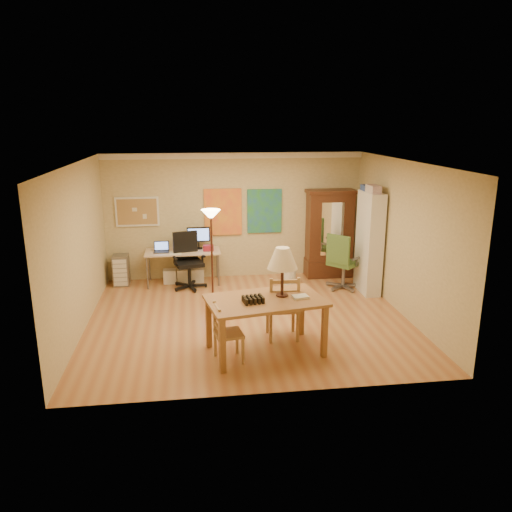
{
  "coord_description": "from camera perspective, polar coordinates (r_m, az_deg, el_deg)",
  "views": [
    {
      "loc": [
        -0.93,
        -8.09,
        3.36
      ],
      "look_at": [
        0.18,
        0.3,
        1.05
      ],
      "focal_mm": 35.0,
      "sensor_mm": 36.0,
      "label": 1
    }
  ],
  "objects": [
    {
      "name": "dining_table",
      "position": [
        7.29,
        1.81,
        -3.63
      ],
      "size": [
        1.83,
        1.3,
        1.58
      ],
      "color": "brown",
      "rests_on": "floor"
    },
    {
      "name": "bookshelf",
      "position": [
        10.12,
        12.81,
        1.45
      ],
      "size": [
        0.3,
        0.81,
        2.02
      ],
      "color": "white",
      "rests_on": "floor"
    },
    {
      "name": "art_panel_right",
      "position": [
        10.85,
        0.98,
        5.16
      ],
      "size": [
        0.75,
        0.04,
        0.95
      ],
      "primitive_type": "cube",
      "color": "#276A9D",
      "rests_on": "floor"
    },
    {
      "name": "crown_molding",
      "position": [
        10.62,
        -2.53,
        11.4
      ],
      "size": [
        5.5,
        0.08,
        0.12
      ],
      "primitive_type": "cube",
      "color": "white",
      "rests_on": "floor"
    },
    {
      "name": "floor",
      "position": [
        8.81,
        -0.9,
        -7.12
      ],
      "size": [
        5.5,
        5.5,
        0.0
      ],
      "primitive_type": "plane",
      "color": "#AC683D",
      "rests_on": "ground"
    },
    {
      "name": "office_chair_black",
      "position": [
        10.36,
        -7.69,
        -1.98
      ],
      "size": [
        0.71,
        0.71,
        1.15
      ],
      "color": "black",
      "rests_on": "floor"
    },
    {
      "name": "office_chair_green",
      "position": [
        10.36,
        9.83,
        -2.05
      ],
      "size": [
        0.74,
        0.74,
        1.16
      ],
      "color": "slate",
      "rests_on": "floor"
    },
    {
      "name": "torchiere_lamp",
      "position": [
        8.75,
        -5.14,
        2.92
      ],
      "size": [
        0.34,
        0.34,
        1.86
      ],
      "color": "#44241B",
      "rests_on": "floor"
    },
    {
      "name": "corkboard",
      "position": [
        10.78,
        -13.42,
        4.95
      ],
      "size": [
        0.9,
        0.04,
        0.62
      ],
      "primitive_type": "cube",
      "color": "#A67F4E",
      "rests_on": "floor"
    },
    {
      "name": "ladder_chair_left",
      "position": [
        7.21,
        -3.37,
        -8.92
      ],
      "size": [
        0.44,
        0.45,
        0.87
      ],
      "color": "#AE854F",
      "rests_on": "floor"
    },
    {
      "name": "drawer_cart",
      "position": [
        10.83,
        -15.15,
        -1.56
      ],
      "size": [
        0.32,
        0.38,
        0.64
      ],
      "color": "slate",
      "rests_on": "floor"
    },
    {
      "name": "wastebin",
      "position": [
        10.47,
        3.76,
        -2.34
      ],
      "size": [
        0.31,
        0.31,
        0.39
      ],
      "primitive_type": "cylinder",
      "color": "silver",
      "rests_on": "floor"
    },
    {
      "name": "armoire",
      "position": [
        11.04,
        8.35,
        1.91
      ],
      "size": [
        1.04,
        0.49,
        1.92
      ],
      "color": "#361A0E",
      "rests_on": "floor"
    },
    {
      "name": "computer_desk",
      "position": [
        10.66,
        -8.16,
        -0.81
      ],
      "size": [
        1.55,
        0.68,
        1.17
      ],
      "color": "#C0A98C",
      "rests_on": "floor"
    },
    {
      "name": "ladder_chair_back",
      "position": [
        7.88,
        3.08,
        -6.07
      ],
      "size": [
        0.5,
        0.48,
        1.05
      ],
      "color": "#AE854F",
      "rests_on": "floor"
    },
    {
      "name": "art_panel_left",
      "position": [
        10.75,
        -3.79,
        5.04
      ],
      "size": [
        0.8,
        0.04,
        1.0
      ],
      "primitive_type": "cube",
      "color": "yellow",
      "rests_on": "floor"
    }
  ]
}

